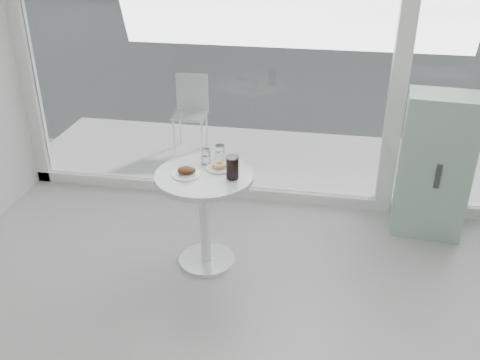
% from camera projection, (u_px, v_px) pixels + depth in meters
% --- Properties ---
extents(room_shell, '(6.00, 6.00, 6.00)m').
position_uv_depth(room_shell, '(141.00, 229.00, 1.10)').
color(room_shell, white).
rests_on(room_shell, ground).
extents(storefront, '(5.00, 0.14, 3.00)m').
position_uv_depth(storefront, '(302.00, 15.00, 4.29)').
color(storefront, white).
rests_on(storefront, ground).
extents(main_table, '(0.72, 0.72, 0.77)m').
position_uv_depth(main_table, '(205.00, 200.00, 3.96)').
color(main_table, white).
rests_on(main_table, ground).
extents(patio_deck, '(5.60, 1.60, 0.05)m').
position_uv_depth(patio_deck, '(292.00, 162.00, 5.78)').
color(patio_deck, silver).
rests_on(patio_deck, ground).
extents(mint_cabinet, '(0.59, 0.43, 1.21)m').
position_uv_depth(mint_cabinet, '(434.00, 166.00, 4.35)').
color(mint_cabinet, '#85AA95').
rests_on(mint_cabinet, ground).
extents(patio_chair, '(0.38, 0.38, 0.83)m').
position_uv_depth(patio_chair, '(191.00, 108.00, 5.84)').
color(patio_chair, white).
rests_on(patio_chair, patio_deck).
extents(plate_fritter, '(0.21, 0.21, 0.07)m').
position_uv_depth(plate_fritter, '(187.00, 172.00, 3.82)').
color(plate_fritter, white).
rests_on(plate_fritter, main_table).
extents(plate_donut, '(0.19, 0.19, 0.05)m').
position_uv_depth(plate_donut, '(219.00, 167.00, 3.92)').
color(plate_donut, white).
rests_on(plate_donut, main_table).
extents(water_tumbler_a, '(0.07, 0.07, 0.11)m').
position_uv_depth(water_tumbler_a, '(206.00, 157.00, 3.99)').
color(water_tumbler_a, white).
rests_on(water_tumbler_a, main_table).
extents(water_tumbler_b, '(0.07, 0.07, 0.12)m').
position_uv_depth(water_tumbler_b, '(220.00, 154.00, 4.04)').
color(water_tumbler_b, white).
rests_on(water_tumbler_b, main_table).
extents(cola_glass, '(0.09, 0.09, 0.17)m').
position_uv_depth(cola_glass, '(232.00, 168.00, 3.76)').
color(cola_glass, white).
rests_on(cola_glass, main_table).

